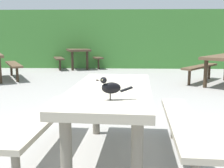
{
  "coord_description": "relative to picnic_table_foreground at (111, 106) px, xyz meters",
  "views": [
    {
      "loc": [
        0.04,
        -2.87,
        1.24
      ],
      "look_at": [
        -0.05,
        -0.65,
        0.84
      ],
      "focal_mm": 43.65,
      "sensor_mm": 36.0,
      "label": 1
    }
  ],
  "objects": [
    {
      "name": "picnic_table_foreground",
      "position": [
        0.0,
        0.0,
        0.0
      ],
      "size": [
        1.78,
        1.84,
        0.74
      ],
      "color": "#B2A893",
      "rests_on": "ground"
    },
    {
      "name": "picnic_table_mid_left",
      "position": [
        -1.65,
        7.7,
        0.0
      ],
      "size": [
        2.16,
        2.18,
        0.74
      ],
      "color": "#473828",
      "rests_on": "ground"
    },
    {
      "name": "bird_grackle",
      "position": [
        0.01,
        -0.52,
        0.29
      ],
      "size": [
        0.29,
        0.1,
        0.18
      ],
      "color": "black",
      "rests_on": "picnic_table_foreground"
    },
    {
      "name": "ground_plane",
      "position": [
        0.07,
        0.28,
        -0.56
      ],
      "size": [
        60.0,
        60.0,
        0.0
      ],
      "primitive_type": "plane",
      "color": "gray"
    },
    {
      "name": "hedge_wall",
      "position": [
        0.07,
        8.37,
        0.52
      ],
      "size": [
        28.0,
        1.56,
        2.16
      ],
      "primitive_type": "cube",
      "color": "#428438",
      "rests_on": "ground"
    }
  ]
}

